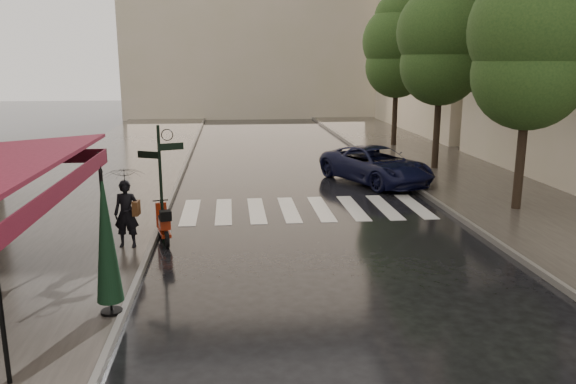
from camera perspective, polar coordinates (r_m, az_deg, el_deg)
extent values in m
plane|color=black|center=(12.34, -8.43, -9.23)|extent=(120.00, 120.00, 0.00)
cube|color=#38332D|center=(24.40, -17.89, 1.60)|extent=(6.00, 60.00, 0.12)
cube|color=#38332D|center=(25.73, 16.21, 2.28)|extent=(5.50, 60.00, 0.12)
cube|color=#595651|center=(23.95, -10.74, 1.84)|extent=(0.12, 60.00, 0.16)
cube|color=#595651|center=(24.82, 10.20, 2.25)|extent=(0.12, 60.00, 0.16)
cube|color=silver|center=(18.07, -9.88, -2.02)|extent=(0.50, 3.20, 0.01)
cube|color=silver|center=(18.03, -6.55, -1.95)|extent=(0.50, 3.20, 0.01)
cube|color=silver|center=(18.04, -3.21, -1.87)|extent=(0.50, 3.20, 0.01)
cube|color=silver|center=(18.12, 0.11, -1.78)|extent=(0.50, 3.20, 0.01)
cube|color=silver|center=(18.25, 3.39, -1.69)|extent=(0.50, 3.20, 0.01)
cube|color=silver|center=(18.45, 6.61, -1.60)|extent=(0.50, 3.20, 0.01)
cube|color=silver|center=(18.70, 9.76, -1.50)|extent=(0.50, 3.20, 0.01)
cube|color=silver|center=(19.01, 12.81, -1.40)|extent=(0.50, 3.20, 0.01)
cube|color=#410913|center=(11.59, -21.47, 0.68)|extent=(0.04, 7.00, 0.35)
cylinder|color=black|center=(8.98, -27.18, -10.43)|extent=(0.07, 0.07, 2.35)
cylinder|color=black|center=(14.92, -18.38, -0.62)|extent=(0.07, 0.07, 2.35)
cylinder|color=black|center=(14.86, -12.78, 0.69)|extent=(0.08, 0.08, 3.10)
cube|color=black|center=(14.65, -11.81, 4.54)|extent=(0.62, 0.26, 0.18)
cube|color=black|center=(14.75, -14.02, 3.70)|extent=(0.56, 0.29, 0.18)
cylinder|color=black|center=(18.87, 22.68, 4.75)|extent=(0.28, 0.28, 4.26)
sphere|color=#1B3413|center=(18.71, 23.24, 10.97)|extent=(3.40, 3.40, 3.40)
sphere|color=#1B3413|center=(18.73, 23.61, 14.90)|extent=(3.80, 3.80, 3.80)
cylinder|color=black|center=(25.15, 14.95, 7.42)|extent=(0.28, 0.28, 4.48)
sphere|color=#1B3413|center=(25.04, 15.24, 12.34)|extent=(3.40, 3.40, 3.40)
sphere|color=#1B3413|center=(25.07, 15.43, 15.44)|extent=(3.80, 3.80, 3.80)
cylinder|color=black|center=(31.83, 10.83, 8.63)|extent=(0.28, 0.28, 4.37)
sphere|color=#1B3413|center=(31.74, 10.99, 12.42)|extent=(3.40, 3.40, 3.40)
sphere|color=#1B3413|center=(31.76, 11.10, 14.82)|extent=(3.80, 3.80, 3.80)
sphere|color=#1B3413|center=(31.82, 11.20, 17.06)|extent=(2.60, 2.60, 2.60)
imported|color=black|center=(14.52, -16.08, -2.14)|extent=(0.66, 0.47, 1.70)
imported|color=black|center=(14.27, -16.37, 2.36)|extent=(1.10, 1.12, 0.92)
cube|color=#4C2B14|center=(14.42, -15.16, -1.58)|extent=(0.17, 0.33, 0.36)
cylinder|color=black|center=(14.75, -12.20, -4.75)|extent=(0.19, 0.44, 0.43)
cylinder|color=black|center=(15.81, -12.73, -3.56)|extent=(0.19, 0.44, 0.43)
cube|color=maroon|center=(15.28, -12.50, -3.86)|extent=(0.51, 1.18, 0.09)
cube|color=maroon|center=(14.99, -12.44, -3.12)|extent=(0.37, 0.54, 0.25)
cube|color=maroon|center=(15.57, -12.74, -2.25)|extent=(0.30, 0.17, 0.67)
cylinder|color=black|center=(15.56, -12.85, -0.84)|extent=(0.41, 0.13, 0.03)
cube|color=black|center=(14.60, -12.34, -2.35)|extent=(0.34, 0.33, 0.25)
imported|color=black|center=(22.31, 8.93, 2.74)|extent=(4.22, 5.60, 1.41)
cylinder|color=black|center=(11.13, -17.46, -11.49)|extent=(0.40, 0.40, 0.05)
cylinder|color=black|center=(10.66, -17.95, -4.97)|extent=(0.04, 0.04, 2.61)
cone|color=black|center=(10.62, -18.00, -4.30)|extent=(0.49, 0.49, 2.48)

